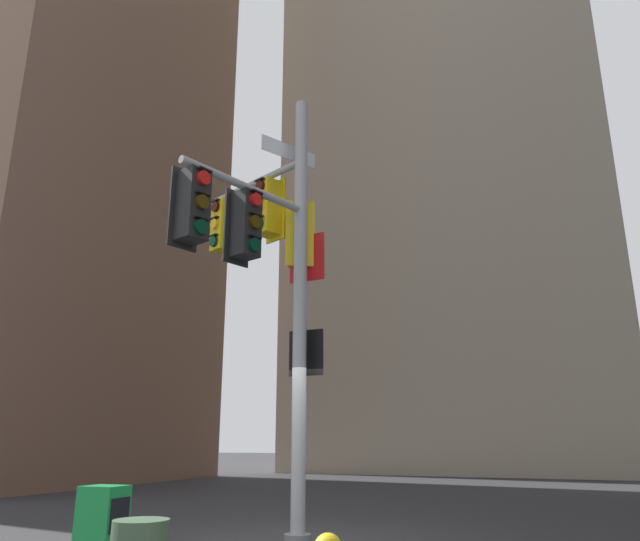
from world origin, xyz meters
TOP-DOWN VIEW (x-y plane):
  - building_mid_block at (-1.04, 25.62)m, footprint 15.82×15.82m
  - signal_pole_assembly at (-0.53, -0.22)m, footprint 2.59×3.46m
  - newspaper_box at (-1.02, -2.88)m, footprint 0.45×0.36m

SIDE VIEW (x-z plane):
  - newspaper_box at x=-1.02m, z-range 0.00..0.97m
  - signal_pole_assembly at x=-0.53m, z-range 0.89..7.97m
  - building_mid_block at x=-1.04m, z-range 0.00..40.27m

